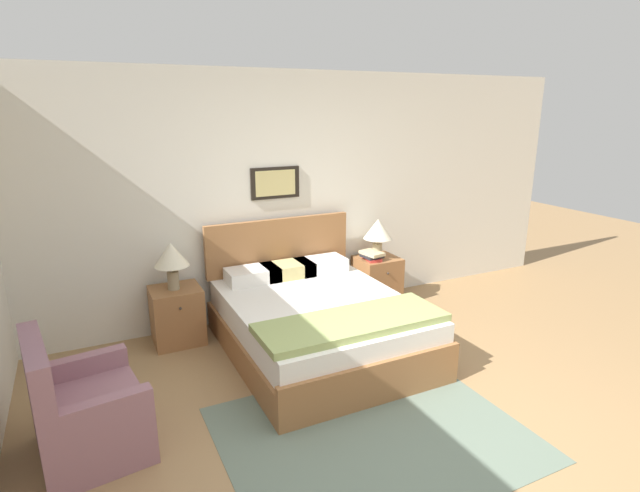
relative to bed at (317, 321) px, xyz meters
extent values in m
plane|color=#99754C|center=(0.04, -1.64, -0.30)|extent=(16.00, 16.00, 0.00)
cube|color=silver|center=(0.04, 1.05, 1.00)|extent=(7.56, 0.06, 2.60)
cube|color=black|center=(0.00, 1.01, 1.17)|extent=(0.54, 0.02, 0.33)
cube|color=tan|center=(0.00, 1.00, 1.17)|extent=(0.44, 0.00, 0.26)
cube|color=slate|center=(-0.19, -1.31, -0.29)|extent=(2.07, 1.68, 0.01)
cube|color=#936038|center=(0.00, -0.04, -0.16)|extent=(1.60, 2.00, 0.28)
cube|color=#936038|center=(0.00, -1.01, 0.02)|extent=(1.60, 0.06, 0.08)
cube|color=white|center=(0.00, -0.04, 0.11)|extent=(1.53, 1.92, 0.24)
cube|color=#936038|center=(0.00, 0.93, 0.51)|extent=(1.60, 0.06, 0.57)
cube|color=#8E9E5B|center=(0.00, -0.66, 0.26)|extent=(1.57, 0.56, 0.06)
cube|color=white|center=(-0.38, 0.70, 0.30)|extent=(0.52, 0.32, 0.14)
cube|color=white|center=(0.38, 0.70, 0.30)|extent=(0.52, 0.32, 0.14)
cube|color=tan|center=(0.00, 0.70, 0.30)|extent=(0.52, 0.32, 0.14)
cube|color=#8E606B|center=(-1.96, -0.62, -0.09)|extent=(0.74, 0.83, 0.41)
cube|color=#8E606B|center=(-2.22, -0.66, 0.34)|extent=(0.22, 0.76, 0.46)
cube|color=#8E606B|center=(-2.01, -0.30, 0.18)|extent=(0.65, 0.19, 0.14)
cube|color=#8E606B|center=(-1.92, -0.95, 0.18)|extent=(0.65, 0.19, 0.14)
cube|color=#936038|center=(-1.14, 0.76, -0.02)|extent=(0.47, 0.42, 0.55)
sphere|color=#332D28|center=(-1.14, 0.54, 0.14)|extent=(0.02, 0.02, 0.02)
cube|color=#936038|center=(1.14, 0.76, -0.02)|extent=(0.47, 0.42, 0.55)
sphere|color=#332D28|center=(1.14, 0.54, 0.14)|extent=(0.02, 0.02, 0.02)
cylinder|color=gray|center=(-1.15, 0.75, 0.35)|extent=(0.11, 0.11, 0.17)
cylinder|color=gray|center=(-1.15, 0.75, 0.46)|extent=(0.02, 0.02, 0.06)
cone|color=beige|center=(-1.15, 0.75, 0.61)|extent=(0.32, 0.32, 0.23)
cylinder|color=gray|center=(1.12, 0.75, 0.35)|extent=(0.11, 0.11, 0.17)
cylinder|color=gray|center=(1.12, 0.75, 0.46)|extent=(0.02, 0.02, 0.06)
cone|color=beige|center=(1.12, 0.75, 0.61)|extent=(0.32, 0.32, 0.23)
cube|color=#B7332D|center=(1.04, 0.72, 0.28)|extent=(0.17, 0.26, 0.03)
cube|color=#232328|center=(1.04, 0.72, 0.31)|extent=(0.22, 0.22, 0.03)
cube|color=beige|center=(1.04, 0.72, 0.34)|extent=(0.22, 0.29, 0.03)
camera|label=1|loc=(-1.86, -3.87, 1.94)|focal=28.00mm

